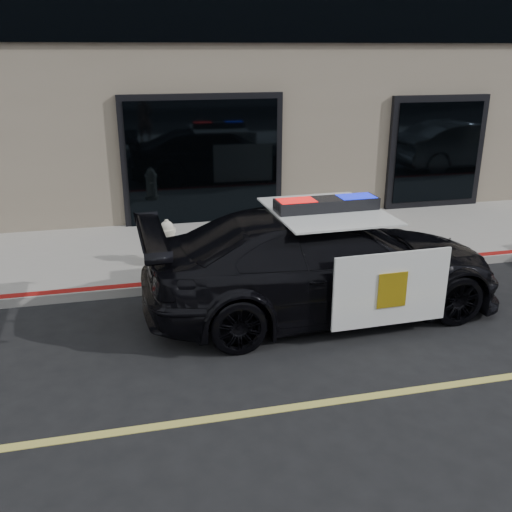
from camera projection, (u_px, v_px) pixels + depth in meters
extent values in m
plane|color=black|center=(382.00, 395.00, 6.54)|extent=(120.00, 120.00, 0.00)
cube|color=gray|center=(268.00, 245.00, 11.31)|extent=(60.00, 3.50, 0.15)
imported|color=black|center=(324.00, 262.00, 8.40)|extent=(2.48, 5.47, 1.55)
cube|color=white|center=(391.00, 289.00, 7.53)|extent=(1.65, 0.09, 1.03)
cube|color=white|center=(329.00, 238.00, 9.54)|extent=(1.65, 0.09, 1.03)
cube|color=white|center=(326.00, 211.00, 8.13)|extent=(1.60, 1.90, 0.03)
cube|color=gold|center=(392.00, 290.00, 7.50)|extent=(0.41, 0.02, 0.49)
cube|color=black|center=(327.00, 205.00, 8.10)|extent=(1.50, 0.43, 0.18)
cube|color=red|center=(296.00, 206.00, 7.99)|extent=(0.53, 0.35, 0.17)
cube|color=#0C19CC|center=(356.00, 202.00, 8.21)|extent=(0.53, 0.35, 0.17)
cylinder|color=beige|center=(169.00, 260.00, 10.16)|extent=(0.36, 0.36, 0.08)
cylinder|color=beige|center=(168.00, 245.00, 10.06)|extent=(0.26, 0.26, 0.50)
cylinder|color=beige|center=(167.00, 230.00, 9.97)|extent=(0.31, 0.31, 0.06)
sphere|color=beige|center=(167.00, 227.00, 9.95)|extent=(0.23, 0.23, 0.23)
cylinder|color=beige|center=(167.00, 222.00, 9.91)|extent=(0.07, 0.07, 0.07)
cylinder|color=beige|center=(167.00, 238.00, 10.19)|extent=(0.13, 0.12, 0.13)
cylinder|color=beige|center=(169.00, 244.00, 9.88)|extent=(0.13, 0.12, 0.13)
cylinder|color=beige|center=(169.00, 249.00, 9.88)|extent=(0.17, 0.14, 0.17)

